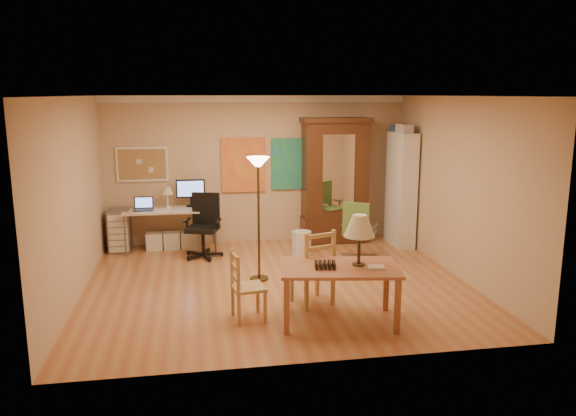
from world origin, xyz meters
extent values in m
plane|color=#A8623B|center=(0.00, 0.00, 0.00)|extent=(5.50, 5.50, 0.00)
cube|color=white|center=(0.00, 2.46, 2.64)|extent=(5.50, 0.08, 0.12)
cube|color=#9E774A|center=(-2.05, 2.47, 1.50)|extent=(0.90, 0.04, 0.62)
cube|color=yellow|center=(-0.25, 2.47, 1.45)|extent=(0.80, 0.04, 1.00)
cube|color=teal|center=(0.65, 2.47, 1.45)|extent=(0.75, 0.04, 0.95)
cube|color=brown|center=(0.53, -1.51, 0.68)|extent=(1.52, 1.05, 0.04)
cube|color=brown|center=(-0.15, -1.76, 0.33)|extent=(0.08, 0.08, 0.67)
cube|color=brown|center=(1.11, -1.96, 0.33)|extent=(0.08, 0.08, 0.67)
cube|color=brown|center=(-0.04, -1.05, 0.33)|extent=(0.08, 0.08, 0.67)
cube|color=brown|center=(1.22, -1.25, 0.33)|extent=(0.08, 0.08, 0.67)
cylinder|color=black|center=(0.77, -1.50, 0.71)|extent=(0.15, 0.15, 0.02)
cylinder|color=black|center=(0.77, -1.50, 0.89)|extent=(0.04, 0.04, 0.38)
cone|color=beige|center=(0.77, -1.50, 1.19)|extent=(0.38, 0.38, 0.26)
cube|color=silver|center=(0.94, -1.66, 0.72)|extent=(0.21, 0.17, 0.03)
cube|color=black|center=(0.35, -1.54, 0.74)|extent=(0.29, 0.24, 0.08)
cube|color=tan|center=(0.34, -0.84, 0.48)|extent=(0.59, 0.58, 0.04)
cube|color=tan|center=(0.47, -0.59, 0.23)|extent=(0.05, 0.05, 0.46)
cube|color=tan|center=(0.09, -0.73, 0.23)|extent=(0.05, 0.05, 0.46)
cube|color=tan|center=(0.60, -0.95, 0.23)|extent=(0.05, 0.05, 0.46)
cube|color=tan|center=(0.22, -1.09, 0.23)|extent=(0.05, 0.05, 0.46)
cube|color=tan|center=(0.60, -0.95, 0.75)|extent=(0.05, 0.05, 0.54)
cube|color=tan|center=(0.22, -1.09, 0.75)|extent=(0.05, 0.05, 0.54)
cube|color=tan|center=(0.41, -1.02, 0.80)|extent=(0.39, 0.17, 0.05)
cube|color=tan|center=(-0.54, -1.24, 0.41)|extent=(0.43, 0.45, 0.04)
cube|color=tan|center=(-0.35, -1.38, 0.19)|extent=(0.04, 0.04, 0.39)
cube|color=tan|center=(-0.40, -1.04, 0.19)|extent=(0.04, 0.04, 0.39)
cube|color=tan|center=(-0.68, -1.43, 0.19)|extent=(0.04, 0.04, 0.39)
cube|color=tan|center=(-0.73, -1.09, 0.19)|extent=(0.04, 0.04, 0.39)
cube|color=tan|center=(-0.68, -1.43, 0.63)|extent=(0.04, 0.04, 0.45)
cube|color=tan|center=(-0.73, -1.09, 0.63)|extent=(0.04, 0.04, 0.45)
cube|color=tan|center=(-0.70, -1.26, 0.68)|extent=(0.08, 0.34, 0.05)
cylinder|color=#3C2D18|center=(-0.24, 0.23, 0.01)|extent=(0.28, 0.28, 0.03)
cylinder|color=#3C2D18|center=(-0.24, 0.23, 0.89)|extent=(0.04, 0.04, 1.73)
cone|color=#FFE0A5|center=(-0.24, 0.23, 1.77)|extent=(0.33, 0.33, 0.14)
cube|color=beige|center=(-1.57, 2.12, 0.73)|extent=(1.63, 0.71, 0.03)
cylinder|color=slate|center=(-2.34, 1.81, 0.36)|extent=(0.04, 0.04, 0.71)
cylinder|color=slate|center=(-0.81, 1.81, 0.36)|extent=(0.04, 0.04, 0.71)
cylinder|color=slate|center=(-2.34, 2.43, 0.36)|extent=(0.04, 0.04, 0.71)
cylinder|color=slate|center=(-0.81, 2.43, 0.36)|extent=(0.04, 0.04, 0.71)
cube|color=black|center=(-2.03, 2.07, 0.75)|extent=(0.33, 0.22, 0.02)
cube|color=black|center=(-2.03, 2.23, 0.86)|extent=(0.33, 0.06, 0.21)
cube|color=black|center=(-1.22, 2.27, 1.07)|extent=(0.51, 0.04, 0.33)
cone|color=beige|center=(-1.63, 2.22, 1.05)|extent=(0.20, 0.20, 0.12)
cube|color=silver|center=(-1.73, 1.97, 0.75)|extent=(0.25, 0.33, 0.01)
cube|color=maroon|center=(-1.01, 2.07, 0.81)|extent=(0.22, 0.16, 0.12)
cube|color=white|center=(-1.88, 2.17, 0.15)|extent=(0.29, 0.24, 0.31)
cube|color=white|center=(-1.57, 2.17, 0.15)|extent=(0.29, 0.24, 0.31)
cube|color=silver|center=(-1.27, 2.17, 0.15)|extent=(0.29, 0.24, 0.31)
cylinder|color=black|center=(-1.03, 1.54, 0.26)|extent=(0.06, 0.06, 0.42)
cube|color=black|center=(-1.03, 1.54, 0.50)|extent=(0.62, 0.61, 0.07)
cube|color=black|center=(-0.97, 1.76, 0.81)|extent=(0.47, 0.19, 0.54)
cube|color=black|center=(-1.29, 1.62, 0.64)|extent=(0.13, 0.31, 0.03)
cube|color=black|center=(-0.78, 1.46, 0.64)|extent=(0.13, 0.31, 0.03)
cylinder|color=slate|center=(1.54, 0.99, 0.24)|extent=(0.06, 0.06, 0.39)
cube|color=#4F6E31|center=(1.54, 0.99, 0.47)|extent=(0.64, 0.63, 0.07)
cube|color=#4F6E31|center=(1.42, 0.81, 0.76)|extent=(0.40, 0.29, 0.50)
cube|color=slate|center=(1.75, 0.85, 0.60)|extent=(0.19, 0.26, 0.03)
cube|color=slate|center=(1.33, 1.13, 0.60)|extent=(0.19, 0.26, 0.03)
cube|color=slate|center=(-2.47, 2.19, 0.37)|extent=(0.37, 0.43, 0.75)
cube|color=silver|center=(-2.47, 1.96, 0.37)|extent=(0.32, 0.02, 0.64)
cube|color=#39200F|center=(1.42, 2.24, 1.12)|extent=(1.17, 0.53, 2.23)
cube|color=#39200F|center=(1.42, 2.24, 0.23)|extent=(1.21, 0.57, 0.45)
cube|color=white|center=(1.42, 1.97, 1.33)|extent=(0.58, 0.01, 1.38)
cube|color=#39200F|center=(1.42, 2.24, 2.26)|extent=(1.25, 0.60, 0.09)
cube|color=white|center=(2.55, 1.80, 1.03)|extent=(0.31, 0.82, 2.05)
cube|color=#993333|center=(2.51, 1.65, 0.49)|extent=(0.18, 0.41, 0.25)
cube|color=#334C99|center=(2.51, 2.01, 1.71)|extent=(0.18, 0.29, 0.21)
cylinder|color=silver|center=(0.63, 1.39, 0.21)|extent=(0.34, 0.34, 0.42)
camera|label=1|loc=(-1.16, -7.75, 2.73)|focal=35.00mm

